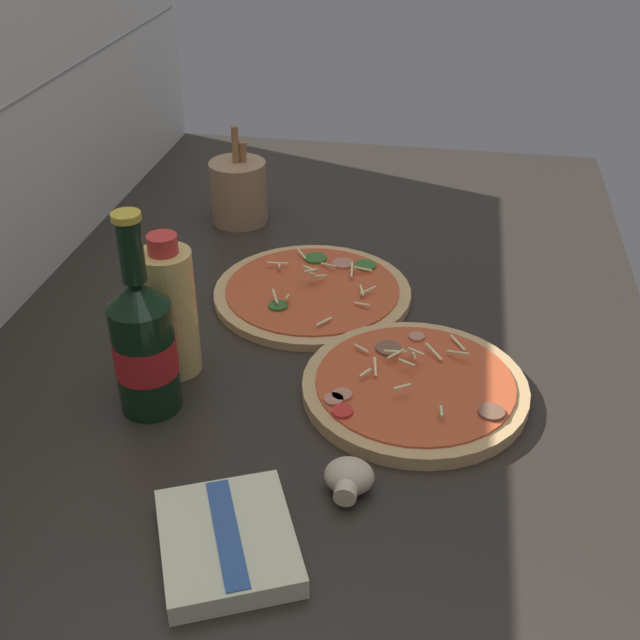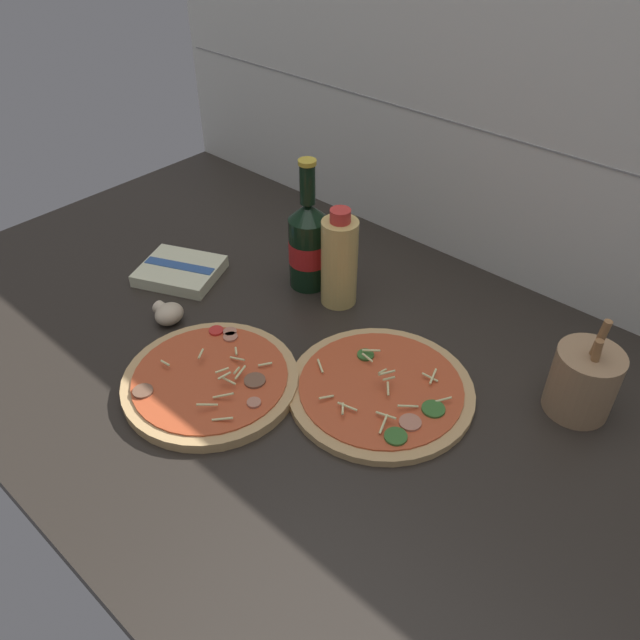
% 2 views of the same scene
% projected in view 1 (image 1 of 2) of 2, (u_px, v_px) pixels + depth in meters
% --- Properties ---
extents(counter_slab, '(1.60, 0.90, 0.03)m').
position_uv_depth(counter_slab, '(319.00, 355.00, 1.09)').
color(counter_slab, '#28231E').
rests_on(counter_slab, ground).
extents(pizza_near, '(0.28, 0.28, 0.04)m').
position_uv_depth(pizza_near, '(414.00, 387.00, 0.99)').
color(pizza_near, tan).
rests_on(pizza_near, counter_slab).
extents(pizza_far, '(0.29, 0.29, 0.05)m').
position_uv_depth(pizza_far, '(313.00, 292.00, 1.19)').
color(pizza_far, tan).
rests_on(pizza_far, counter_slab).
extents(beer_bottle, '(0.07, 0.07, 0.26)m').
position_uv_depth(beer_bottle, '(144.00, 343.00, 0.93)').
color(beer_bottle, black).
rests_on(beer_bottle, counter_slab).
extents(oil_bottle, '(0.07, 0.07, 0.19)m').
position_uv_depth(oil_bottle, '(170.00, 310.00, 1.00)').
color(oil_bottle, '#D6B766').
rests_on(oil_bottle, counter_slab).
extents(mushroom_left, '(0.06, 0.05, 0.04)m').
position_uv_depth(mushroom_left, '(349.00, 478.00, 0.84)').
color(mushroom_left, beige).
rests_on(mushroom_left, counter_slab).
extents(utensil_crock, '(0.10, 0.10, 0.17)m').
position_uv_depth(utensil_crock, '(239.00, 191.00, 1.39)').
color(utensil_crock, '#9E7A56').
rests_on(utensil_crock, counter_slab).
extents(dish_towel, '(0.19, 0.18, 0.03)m').
position_uv_depth(dish_towel, '(228.00, 541.00, 0.78)').
color(dish_towel, beige).
rests_on(dish_towel, counter_slab).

